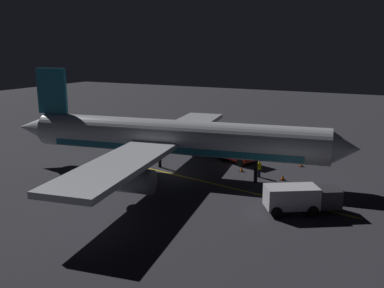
# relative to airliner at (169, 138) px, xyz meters

# --- Properties ---
(ground_plane) EXTENTS (180.00, 180.00, 0.20)m
(ground_plane) POSITION_rel_airliner_xyz_m (-0.10, 0.61, -3.93)
(ground_plane) COLOR #313138
(apron_guide_stripe) EXTENTS (5.73, 29.37, 0.01)m
(apron_guide_stripe) POSITION_rel_airliner_xyz_m (0.68, 4.61, -3.83)
(apron_guide_stripe) COLOR gold
(apron_guide_stripe) RESTS_ON ground_plane
(airliner) EXTENTS (35.90, 36.98, 10.80)m
(airliner) POSITION_rel_airliner_xyz_m (0.00, 0.00, 0.00)
(airliner) COLOR silver
(airliner) RESTS_ON ground_plane
(baggage_truck) EXTENTS (4.86, 6.14, 2.18)m
(baggage_truck) POSITION_rel_airliner_xyz_m (4.24, 14.50, -2.67)
(baggage_truck) COLOR silver
(baggage_truck) RESTS_ON ground_plane
(catering_truck) EXTENTS (4.23, 6.39, 2.24)m
(catering_truck) POSITION_rel_airliner_xyz_m (-7.69, 4.09, -2.65)
(catering_truck) COLOR maroon
(catering_truck) RESTS_ON ground_plane
(ground_crew_worker) EXTENTS (0.40, 0.40, 1.74)m
(ground_crew_worker) POSITION_rel_airliner_xyz_m (-3.24, 8.74, -2.94)
(ground_crew_worker) COLOR black
(ground_crew_worker) RESTS_ON ground_plane
(traffic_cone_near_left) EXTENTS (0.50, 0.50, 0.55)m
(traffic_cone_near_left) POSITION_rel_airliner_xyz_m (-3.39, 11.20, -3.58)
(traffic_cone_near_left) COLOR #EA590F
(traffic_cone_near_left) RESTS_ON ground_plane
(traffic_cone_near_right) EXTENTS (0.50, 0.50, 0.55)m
(traffic_cone_near_right) POSITION_rel_airliner_xyz_m (-4.28, 6.48, -3.58)
(traffic_cone_near_right) COLOR #EA590F
(traffic_cone_near_right) RESTS_ON ground_plane
(traffic_cone_under_wing) EXTENTS (0.50, 0.50, 0.55)m
(traffic_cone_under_wing) POSITION_rel_airliner_xyz_m (-3.35, 11.16, -3.58)
(traffic_cone_under_wing) COLOR #EA590F
(traffic_cone_under_wing) RESTS_ON ground_plane
(traffic_cone_far) EXTENTS (0.50, 0.50, 0.55)m
(traffic_cone_far) POSITION_rel_airliner_xyz_m (-9.09, 11.75, -3.58)
(traffic_cone_far) COLOR #EA590F
(traffic_cone_far) RESTS_ON ground_plane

